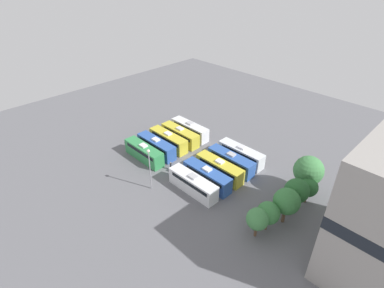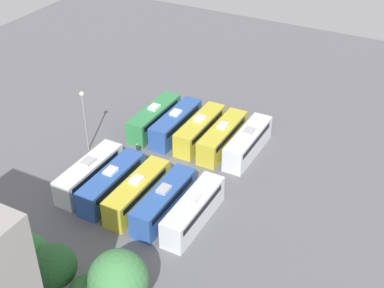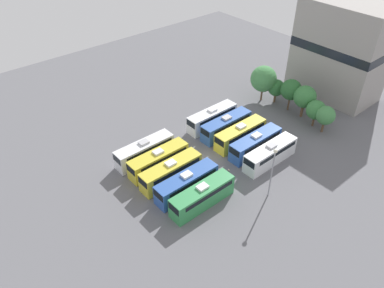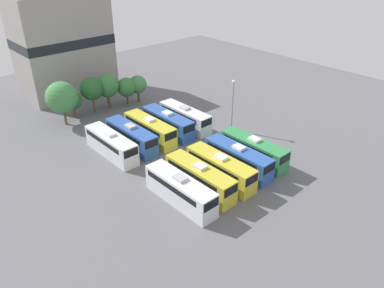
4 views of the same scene
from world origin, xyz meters
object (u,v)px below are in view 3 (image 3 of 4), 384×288
Objects in this scene: bus_3 at (187,183)px; bus_2 at (171,171)px; bus_9 at (270,154)px; bus_5 at (212,117)px; bus_8 at (256,143)px; light_pole at (273,166)px; tree_4 at (316,110)px; tree_3 at (305,97)px; bus_6 at (226,125)px; bus_1 at (159,160)px; bus_7 at (241,134)px; tree_1 at (276,88)px; tree_5 at (326,115)px; tree_2 at (291,90)px; tree_0 at (264,79)px; worker_person at (228,174)px; bus_4 at (202,195)px; bus_0 at (145,150)px; depot_building at (341,50)px.

bus_2 is at bearing -177.51° from bus_3.
bus_5 is at bearing 179.48° from bus_9.
light_pole is (8.40, -6.34, 3.99)m from bus_8.
tree_3 is at bearing 162.99° from tree_4.
bus_8 and bus_9 have the same top height.
bus_6 is at bearing 115.08° from bus_3.
bus_3 is at bearing -0.29° from bus_1.
bus_7 is at bearing 177.43° from bus_9.
bus_5 and bus_6 have the same top height.
bus_9 is 2.08× the size of tree_1.
tree_5 is (0.52, 14.19, 1.74)m from bus_9.
bus_3 is 15.60m from bus_7.
bus_5 is at bearing -110.49° from tree_2.
tree_0 is (-0.32, 14.29, 3.08)m from bus_5.
worker_person is 0.24× the size of tree_0.
bus_6 is 1.00× the size of bus_7.
tree_1 is (-5.05, 30.91, 1.48)m from bus_2.
bus_4 is 29.04m from tree_5.
bus_7 is at bearing -84.93° from tree_2.
bus_3 is 1.00× the size of bus_8.
bus_1 is 30.79m from tree_1.
bus_3 is 2.08× the size of tree_1.
bus_2 is at bearing -103.17° from bus_8.
tree_2 is at bearing 105.33° from bus_4.
bus_8 is (10.66, 0.14, 0.00)m from bus_5.
light_pole is at bearing 16.58° from worker_person.
bus_0 is at bearing -89.14° from tree_0.
tree_1 is (2.35, 1.46, -1.60)m from tree_0.
tree_3 is 3.65m from tree_4.
bus_3 is at bearing 1.49° from bus_0.
tree_5 is at bearing 74.02° from bus_8.
bus_7 is at bearing 179.34° from bus_8.
bus_0 is 1.00× the size of bus_2.
light_pole is at bearing -65.00° from tree_3.
light_pole is at bearing -46.60° from tree_0.
tree_3 is 0.34× the size of depot_building.
tree_1 is at bearing 111.44° from bus_4.
depot_building reaches higher than tree_3.
bus_4 is at bearing -119.69° from light_pole.
bus_6 is at bearing -97.61° from depot_building.
bus_0 is 0.54× the size of depot_building.
bus_1 is 1.00× the size of bus_3.
tree_1 reaches higher than worker_person.
tree_1 is 14.78m from depot_building.
tree_3 is at bearing 7.32° from tree_0.
tree_0 is 1.16× the size of tree_3.
light_pole reaches higher than tree_1.
bus_2 is 1.96× the size of tree_4.
bus_5 is at bearing -88.71° from tree_0.
tree_2 is (6.08, 1.12, -0.35)m from tree_0.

